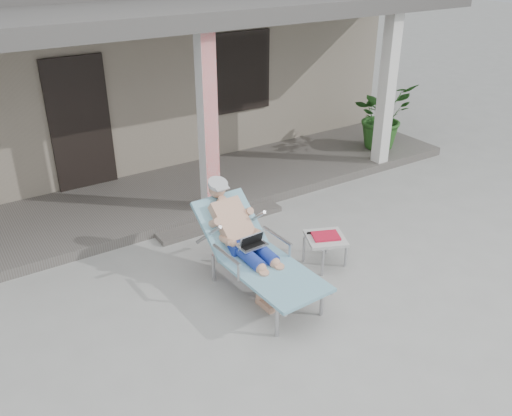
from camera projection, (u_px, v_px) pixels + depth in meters
ground at (295, 284)px, 6.69m from camera, size 60.00×60.00×0.00m
house at (104, 58)px, 10.81m from camera, size 10.40×5.40×3.30m
porch_deck at (187, 192)px, 8.91m from camera, size 10.00×2.00×0.15m
porch_overhang at (177, 19)px, 7.64m from camera, size 10.00×2.30×2.85m
porch_step at (221, 222)px, 8.06m from camera, size 2.00×0.30×0.07m
lounger at (250, 229)px, 6.32m from camera, size 0.82×1.98×1.27m
side_table at (325, 240)px, 6.94m from camera, size 0.63×0.63×0.43m
potted_palm at (382, 116)px, 10.33m from camera, size 1.20×1.07×1.24m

